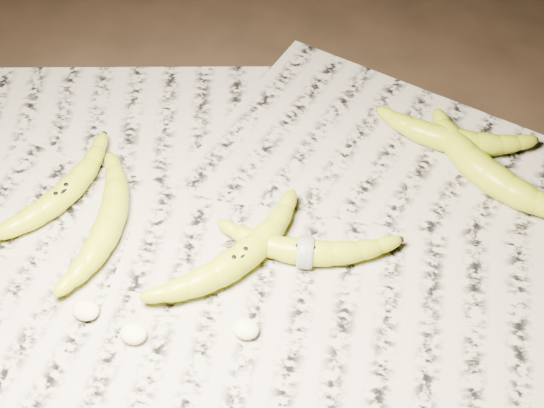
% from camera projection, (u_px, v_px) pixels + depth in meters
% --- Properties ---
extents(ground, '(3.00, 3.00, 0.00)m').
position_uv_depth(ground, '(260.00, 258.00, 0.92)').
color(ground, black).
rests_on(ground, ground).
extents(newspaper_patch, '(0.90, 0.70, 0.01)m').
position_uv_depth(newspaper_patch, '(226.00, 258.00, 0.92)').
color(newspaper_patch, '#A19B8A').
rests_on(newspaper_patch, ground).
extents(banana_left_a, '(0.12, 0.19, 0.03)m').
position_uv_depth(banana_left_a, '(62.00, 194.00, 0.95)').
color(banana_left_a, '#A1B817').
rests_on(banana_left_a, newspaper_patch).
extents(banana_left_b, '(0.07, 0.19, 0.04)m').
position_uv_depth(banana_left_b, '(109.00, 221.00, 0.92)').
color(banana_left_b, '#A1B817').
rests_on(banana_left_b, newspaper_patch).
extents(banana_center, '(0.16, 0.20, 0.04)m').
position_uv_depth(banana_center, '(239.00, 258.00, 0.89)').
color(banana_center, '#A1B817').
rests_on(banana_center, newspaper_patch).
extents(banana_taped, '(0.20, 0.07, 0.03)m').
position_uv_depth(banana_taped, '(306.00, 250.00, 0.90)').
color(banana_taped, '#A1B817').
rests_on(banana_taped, newspaper_patch).
extents(banana_upper_a, '(0.18, 0.07, 0.04)m').
position_uv_depth(banana_upper_a, '(453.00, 138.00, 1.01)').
color(banana_upper_a, '#A1B817').
rests_on(banana_upper_a, newspaper_patch).
extents(banana_upper_b, '(0.20, 0.17, 0.04)m').
position_uv_depth(banana_upper_b, '(487.00, 172.00, 0.97)').
color(banana_upper_b, '#A1B817').
rests_on(banana_upper_b, newspaper_patch).
extents(measuring_tape, '(0.01, 0.04, 0.04)m').
position_uv_depth(measuring_tape, '(306.00, 250.00, 0.90)').
color(measuring_tape, white).
rests_on(measuring_tape, newspaper_patch).
extents(flesh_chunk_a, '(0.03, 0.03, 0.02)m').
position_uv_depth(flesh_chunk_a, '(85.00, 308.00, 0.86)').
color(flesh_chunk_a, '#FBF5C2').
rests_on(flesh_chunk_a, newspaper_patch).
extents(flesh_chunk_b, '(0.03, 0.03, 0.02)m').
position_uv_depth(flesh_chunk_b, '(133.00, 332.00, 0.84)').
color(flesh_chunk_b, '#FBF5C2').
rests_on(flesh_chunk_b, newspaper_patch).
extents(flesh_chunk_c, '(0.03, 0.03, 0.02)m').
position_uv_depth(flesh_chunk_c, '(246.00, 327.00, 0.84)').
color(flesh_chunk_c, '#FBF5C2').
rests_on(flesh_chunk_c, newspaper_patch).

